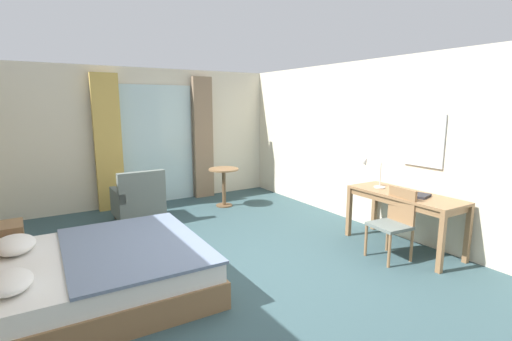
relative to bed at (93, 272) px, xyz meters
name	(u,v)px	position (x,y,z in m)	size (l,w,h in m)	color
ground	(239,276)	(1.51, -0.30, -0.31)	(5.82, 7.88, 0.10)	#334C51
wall_back	(145,137)	(1.51, 3.38, 1.04)	(5.42, 0.12, 2.60)	beige
wall_right	(395,147)	(4.16, -0.30, 1.04)	(0.12, 7.48, 2.60)	beige
balcony_glass_door	(158,145)	(1.72, 3.30, 0.88)	(1.41, 0.02, 2.28)	silver
curtain_panel_left	(108,143)	(0.79, 3.20, 0.97)	(0.46, 0.10, 2.46)	tan
curtain_panel_right	(203,138)	(2.64, 3.20, 0.97)	(0.40, 0.10, 2.46)	#897056
bed	(93,272)	(0.00, 0.00, 0.00)	(2.12, 1.88, 1.05)	olive
nightstand	(0,246)	(-0.83, 1.32, 0.00)	(0.50, 0.45, 0.52)	olive
writing_desk	(405,200)	(3.75, -0.81, 0.41)	(0.62, 1.51, 0.76)	olive
desk_chair	(394,220)	(3.37, -0.96, 0.24)	(0.45, 0.47, 0.89)	slate
desk_lamp	(369,167)	(3.62, -0.29, 0.79)	(0.31, 0.31, 0.48)	#B7B2A8
closed_book	(418,195)	(3.74, -1.01, 0.51)	(0.26, 0.26, 0.03)	#232328
armchair_by_window	(139,201)	(1.03, 2.24, 0.08)	(0.75, 0.71, 0.88)	slate
round_cafe_table	(224,179)	(2.65, 2.32, 0.26)	(0.56, 0.56, 0.73)	olive
wall_mirror	(424,140)	(4.08, -0.81, 1.18)	(0.02, 0.57, 0.70)	silver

